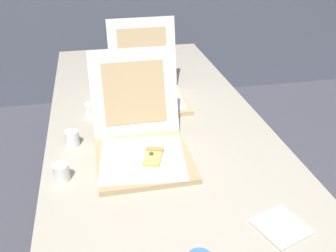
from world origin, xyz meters
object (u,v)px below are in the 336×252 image
(cup_white_near_left, at_px, (61,172))
(napkin_pile, at_px, (281,225))
(table, at_px, (157,128))
(cup_white_far, at_px, (100,87))
(pizza_box_middle, at_px, (148,90))
(cup_white_mid, at_px, (91,110))
(cup_white_near_center, at_px, (72,138))
(pizza_box_front, at_px, (142,143))

(cup_white_near_left, relative_size, napkin_pile, 0.35)
(table, relative_size, cup_white_far, 36.10)
(cup_white_far, relative_size, napkin_pile, 0.35)
(table, xyz_separation_m, pizza_box_middle, (-0.00, 0.24, 0.10))
(cup_white_mid, bearing_deg, pizza_box_middle, 23.42)
(cup_white_near_center, xyz_separation_m, napkin_pile, (0.64, -0.62, -0.03))
(pizza_box_middle, relative_size, cup_white_near_center, 6.97)
(pizza_box_front, xyz_separation_m, pizza_box_middle, (0.11, 0.52, 0.00))
(cup_white_far, bearing_deg, cup_white_mid, -101.77)
(table, height_order, napkin_pile, napkin_pile)
(table, relative_size, cup_white_near_center, 36.10)
(pizza_box_front, relative_size, cup_white_near_center, 7.84)
(cup_white_near_left, distance_m, napkin_pile, 0.77)
(table, height_order, pizza_box_front, pizza_box_front)
(pizza_box_front, bearing_deg, table, 69.08)
(pizza_box_middle, bearing_deg, table, -90.87)
(cup_white_mid, bearing_deg, cup_white_far, 78.23)
(cup_white_far, distance_m, napkin_pile, 1.25)
(cup_white_near_left, relative_size, cup_white_near_center, 1.00)
(pizza_box_middle, relative_size, cup_white_far, 6.97)
(pizza_box_front, distance_m, cup_white_near_center, 0.30)
(cup_white_mid, bearing_deg, pizza_box_front, -63.83)
(pizza_box_front, xyz_separation_m, cup_white_far, (-0.13, 0.66, -0.02))
(pizza_box_front, bearing_deg, cup_white_near_center, 154.71)
(cup_white_far, distance_m, cup_white_mid, 0.28)
(table, relative_size, cup_white_near_left, 36.10)
(table, relative_size, napkin_pile, 12.79)
(table, height_order, cup_white_far, cup_white_far)
(cup_white_near_left, distance_m, cup_white_mid, 0.51)
(table, distance_m, cup_white_near_center, 0.42)
(table, height_order, cup_white_mid, cup_white_mid)
(napkin_pile, bearing_deg, cup_white_near_center, 135.84)
(pizza_box_middle, bearing_deg, cup_white_near_center, -135.76)
(pizza_box_front, bearing_deg, pizza_box_middle, 78.52)
(cup_white_far, relative_size, cup_white_near_center, 1.00)
(pizza_box_front, relative_size, cup_white_mid, 7.84)
(cup_white_far, xyz_separation_m, napkin_pile, (0.50, -1.15, -0.03))
(pizza_box_middle, distance_m, napkin_pile, 1.04)
(cup_white_mid, relative_size, napkin_pile, 0.35)
(pizza_box_middle, xyz_separation_m, cup_white_far, (-0.24, 0.14, -0.02))
(cup_white_near_center, bearing_deg, cup_white_near_left, -98.21)
(pizza_box_front, bearing_deg, cup_white_mid, 116.39)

